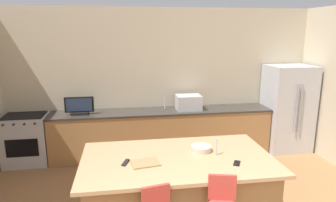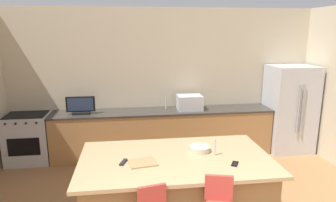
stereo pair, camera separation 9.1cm
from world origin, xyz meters
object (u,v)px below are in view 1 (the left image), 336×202
at_px(range_oven, 27,139).
at_px(fruit_bowl, 201,149).
at_px(refrigerator, 287,108).
at_px(tv_remote, 126,162).
at_px(tv_monitor, 79,107).
at_px(cell_phone, 237,163).
at_px(cutting_board, 145,163).
at_px(microwave, 188,102).
at_px(kitchen_island, 177,190).

distance_m(range_oven, fruit_bowl, 3.49).
xyz_separation_m(refrigerator, tv_remote, (-3.34, -2.21, 0.04)).
bearing_deg(tv_monitor, cell_phone, -49.18).
relative_size(range_oven, cutting_board, 2.93).
xyz_separation_m(range_oven, cell_phone, (3.10, -2.49, 0.45)).
distance_m(refrigerator, microwave, 2.08).
relative_size(fruit_bowl, tv_remote, 1.54).
xyz_separation_m(refrigerator, microwave, (-2.07, 0.07, 0.18)).
distance_m(range_oven, cutting_board, 3.12).
xyz_separation_m(microwave, fruit_bowl, (-0.29, -2.06, -0.11)).
height_order(refrigerator, fruit_bowl, refrigerator).
distance_m(refrigerator, fruit_bowl, 3.10).
xyz_separation_m(refrigerator, cutting_board, (-3.11, -2.26, 0.04)).
height_order(tv_monitor, cutting_board, tv_monitor).
distance_m(range_oven, tv_monitor, 1.16).
bearing_deg(cell_phone, cutting_board, -160.33).
bearing_deg(range_oven, tv_remote, -51.67).
relative_size(refrigerator, cell_phone, 11.72).
bearing_deg(cell_phone, tv_monitor, 159.05).
distance_m(kitchen_island, tv_monitor, 2.66).
bearing_deg(range_oven, kitchen_island, -42.09).
height_order(microwave, cutting_board, microwave).
bearing_deg(cutting_board, range_oven, 131.12).
bearing_deg(cutting_board, tv_remote, 168.65).
bearing_deg(tv_remote, fruit_bowl, 32.23).
relative_size(refrigerator, cutting_board, 5.51).
height_order(cell_phone, cutting_board, cutting_board).
distance_m(refrigerator, range_oven, 5.16).
xyz_separation_m(range_oven, tv_monitor, (1.00, -0.05, 0.60)).
xyz_separation_m(range_oven, fruit_bowl, (2.78, -2.06, 0.48)).
bearing_deg(fruit_bowl, cell_phone, -52.88).
xyz_separation_m(kitchen_island, range_oven, (-2.44, 2.20, 0.00)).
bearing_deg(tv_remote, microwave, 80.59).
bearing_deg(fruit_bowl, tv_monitor, 131.56).
distance_m(microwave, cell_phone, 2.49).
xyz_separation_m(tv_remote, cutting_board, (0.23, -0.05, -0.00)).
distance_m(kitchen_island, tv_remote, 0.79).
relative_size(microwave, tv_monitor, 0.91).
distance_m(refrigerator, cutting_board, 3.85).
bearing_deg(tv_remote, kitchen_island, 26.33).
xyz_separation_m(kitchen_island, cutting_board, (-0.41, -0.12, 0.46)).
bearing_deg(cell_phone, range_oven, 169.49).
height_order(microwave, tv_remote, microwave).
distance_m(kitchen_island, cutting_board, 0.63).
height_order(kitchen_island, refrigerator, refrigerator).
xyz_separation_m(refrigerator, range_oven, (-5.14, 0.06, -0.41)).
distance_m(fruit_bowl, cell_phone, 0.53).
distance_m(microwave, cutting_board, 2.55).
distance_m(fruit_bowl, tv_remote, 1.00).
height_order(microwave, fruit_bowl, microwave).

